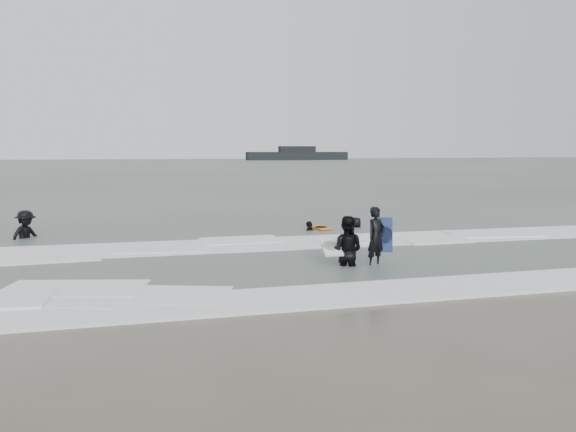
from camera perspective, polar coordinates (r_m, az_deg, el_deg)
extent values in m
plane|color=brown|center=(13.00, 5.24, -7.40)|extent=(320.00, 320.00, 0.00)
plane|color=#47544C|center=(92.06, -11.10, 4.80)|extent=(320.00, 320.00, 0.00)
imported|color=black|center=(15.49, 8.88, -5.12)|extent=(0.72, 0.63, 1.67)
imported|color=black|center=(15.43, 5.93, -5.13)|extent=(1.19, 1.11, 1.95)
imported|color=black|center=(21.83, -25.04, -2.20)|extent=(1.34, 1.38, 1.90)
imported|color=black|center=(21.73, 2.22, -1.59)|extent=(0.99, 0.70, 1.56)
imported|color=black|center=(22.72, 6.93, -1.27)|extent=(0.93, 0.90, 1.61)
cube|color=white|center=(12.45, 6.14, -7.90)|extent=(30.03, 2.32, 0.07)
cube|color=white|center=(18.65, -0.72, -2.86)|extent=(30.00, 2.60, 0.09)
cube|color=black|center=(155.38, 0.92, 6.12)|extent=(27.88, 4.98, 2.19)
cube|color=black|center=(155.36, 0.92, 6.82)|extent=(9.96, 2.99, 1.59)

